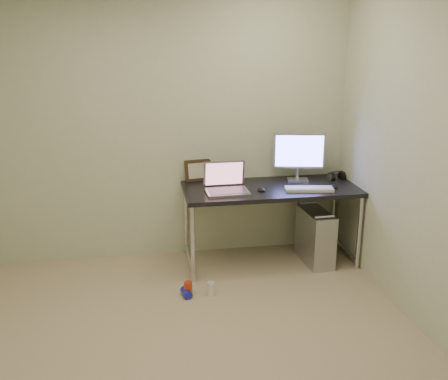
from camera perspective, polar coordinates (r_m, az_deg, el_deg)
floor at (r=3.59m, az=-4.39°, el=-18.43°), size 3.50×3.50×0.00m
wall_back at (r=4.75m, az=-6.72°, el=6.81°), size 3.50×0.02×2.50m
wall_right at (r=3.62m, az=23.87°, el=2.31°), size 0.02×3.50×2.50m
desk at (r=4.69m, az=5.32°, el=-0.55°), size 1.62×0.71×0.75m
tower_computer at (r=4.87m, az=10.37°, el=-5.27°), size 0.25×0.51×0.55m
cable_a at (r=5.15m, az=8.45°, el=-2.23°), size 0.01×0.16×0.69m
cable_b at (r=5.17m, az=9.46°, el=-2.45°), size 0.02×0.11×0.71m
can_red at (r=4.27m, az=-4.10°, el=-11.20°), size 0.07×0.07×0.13m
can_white at (r=4.28m, az=-1.50°, el=-11.22°), size 0.07×0.07×0.12m
can_blue at (r=4.27m, az=-4.33°, el=-11.63°), size 0.10×0.14×0.07m
laptop at (r=4.50m, az=0.23°, el=0.62°), size 0.39×0.32×0.26m
monitor at (r=4.84m, az=8.54°, el=4.20°), size 0.49×0.18×0.47m
keyboard at (r=4.60m, az=9.70°, el=0.12°), size 0.45×0.21×0.03m
mouse_right at (r=4.72m, az=12.43°, el=0.48°), size 0.08×0.12×0.04m
mouse_left at (r=4.53m, az=4.27°, el=0.15°), size 0.08×0.12×0.04m
headphones at (r=5.00m, az=12.75°, el=1.49°), size 0.17×0.10×0.11m
picture_frame at (r=4.83m, az=-2.97°, el=2.26°), size 0.27×0.12×0.21m
webcam at (r=4.79m, az=-0.24°, el=1.92°), size 0.05×0.04×0.12m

